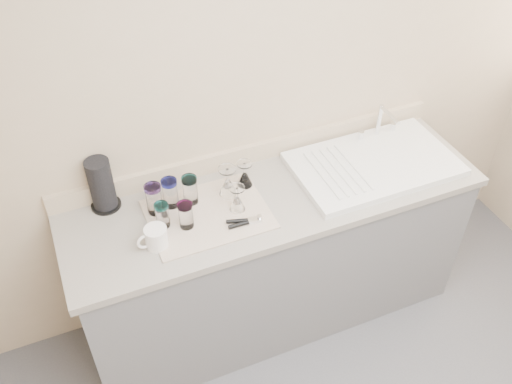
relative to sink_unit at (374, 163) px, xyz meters
name	(u,v)px	position (x,y,z in m)	size (l,w,h in m)	color
room_envelope	(470,291)	(-0.55, -1.20, 0.64)	(3.54, 3.50, 2.52)	#4E4E53
counter_unit	(273,257)	(-0.55, 0.00, -0.47)	(2.06, 0.62, 0.90)	slate
sink_unit	(374,163)	(0.00, 0.00, 0.00)	(0.82, 0.50, 0.22)	white
dish_towel	(208,214)	(-0.90, -0.01, -0.02)	(0.55, 0.42, 0.01)	beige
tumbler_teal	(154,199)	(-1.11, 0.10, 0.07)	(0.08, 0.08, 0.15)	white
tumbler_cyan	(170,193)	(-1.03, 0.11, 0.06)	(0.08, 0.08, 0.15)	white
tumbler_purple	(190,190)	(-0.94, 0.10, 0.06)	(0.07, 0.07, 0.15)	white
tumbler_magenta	(162,215)	(-1.11, 0.00, 0.05)	(0.06, 0.06, 0.13)	white
tumbler_blue	(186,215)	(-1.01, -0.05, 0.06)	(0.07, 0.07, 0.13)	white
goblet_back_left	(228,185)	(-0.76, 0.09, 0.04)	(0.09, 0.09, 0.15)	white
goblet_back_right	(245,177)	(-0.66, 0.11, 0.03)	(0.08, 0.08, 0.13)	white
goblet_front_left	(237,202)	(-0.76, -0.03, 0.03)	(0.07, 0.07, 0.13)	white
can_opener	(244,222)	(-0.76, -0.13, 0.00)	(0.16, 0.07, 0.02)	silver
white_mug	(156,238)	(-1.17, -0.11, 0.03)	(0.15, 0.11, 0.10)	white
paper_towel_roll	(101,185)	(-1.32, 0.24, 0.11)	(0.14, 0.14, 0.27)	black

